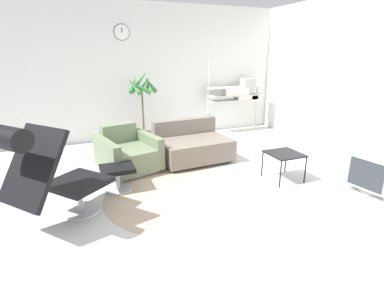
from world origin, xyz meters
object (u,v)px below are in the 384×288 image
Objects in this scene: side_table at (284,155)px; potted_plant at (143,109)px; shelf_unit at (240,92)px; lounge_chair at (43,166)px; couch_low at (192,146)px; ottoman at (118,173)px; armchair_red at (128,154)px; crt_television at (376,173)px.

potted_plant reaches higher than side_table.
lounge_chair is at bearing -143.86° from shelf_unit.
potted_plant is at bearing 119.30° from side_table.
lounge_chair is 2.59× the size of side_table.
couch_low is 0.75× the size of shelf_unit.
potted_plant is at bearing -71.19° from couch_low.
shelf_unit reaches higher than ottoman.
ottoman is 0.41× the size of armchair_red.
potted_plant is (0.58, 1.39, 0.45)m from armchair_red.
ottoman is 0.77m from armchair_red.
crt_television is (1.81, -2.12, 0.03)m from couch_low.
ottoman is 2.31m from potted_plant.
potted_plant is (-1.48, 2.64, 0.33)m from side_table.
side_table is at bearing 52.51° from lounge_chair.
shelf_unit is at bearing 3.23° from potted_plant.
armchair_red reaches higher than crt_television.
lounge_chair is 3.16m from side_table.
ottoman is at bearing 58.85° from crt_television.
potted_plant reaches higher than armchair_red.
side_table is at bearing -107.36° from shelf_unit.
couch_low is at bearing 83.48° from lounge_chair.
crt_television is 0.40× the size of potted_plant.
shelf_unit is at bearing -166.33° from armchair_red.
lounge_chair reaches higher than side_table.
potted_plant is 0.88× the size of shelf_unit.
side_table is (3.13, 0.15, -0.34)m from lounge_chair.
potted_plant is (-0.55, 1.32, 0.46)m from couch_low.
armchair_red is at bearing 148.60° from side_table.
couch_low is at bearing -141.01° from shelf_unit.
lounge_chair is 0.74× the size of shelf_unit.
lounge_chair is 1.82m from armchair_red.
crt_television is at bearing -89.71° from shelf_unit.
crt_television is at bearing -55.44° from potted_plant.
crt_television is 0.35× the size of shelf_unit.
ottoman is 2.39m from side_table.
couch_low is (1.40, 0.78, -0.00)m from ottoman.
ottoman is at bearing 90.00° from lounge_chair.
couch_low is at bearing 169.48° from armchair_red.
shelf_unit is at bearing -8.33° from crt_television.
side_table is at bearing 134.87° from armchair_red.
ottoman is 0.27× the size of shelf_unit.
side_table is (2.06, -1.26, 0.11)m from armchair_red.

